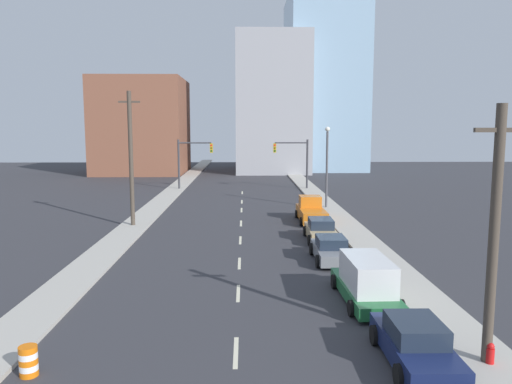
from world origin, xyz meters
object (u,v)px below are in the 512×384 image
at_px(sedan_tan, 321,230).
at_px(pickup_truck_orange, 311,211).
at_px(traffic_signal_right, 297,157).
at_px(fire_hydrant, 490,356).
at_px(traffic_barrel, 28,361).
at_px(sedan_gray, 331,250).
at_px(utility_pole_left_mid, 131,158).
at_px(street_lamp, 327,161).
at_px(sedan_navy, 415,344).
at_px(box_truck_green, 366,281).
at_px(traffic_signal_left, 189,157).
at_px(utility_pole_right_near, 494,235).

height_order(sedan_tan, pickup_truck_orange, pickup_truck_orange).
relative_size(sedan_tan, pickup_truck_orange, 0.85).
xyz_separation_m(traffic_signal_right, pickup_truck_orange, (-1.01, -20.59, -3.13)).
bearing_deg(traffic_signal_right, sedan_tan, -92.64).
bearing_deg(traffic_signal_right, fire_hydrant, -88.22).
distance_m(traffic_barrel, sedan_gray, 17.38).
bearing_deg(utility_pole_left_mid, sedan_gray, -36.68).
height_order(street_lamp, sedan_navy, street_lamp).
xyz_separation_m(box_truck_green, pickup_truck_orange, (0.07, 18.77, -0.15)).
bearing_deg(street_lamp, sedan_navy, -93.94).
bearing_deg(utility_pole_left_mid, fire_hydrant, -54.42).
xyz_separation_m(sedan_tan, pickup_truck_orange, (0.25, 6.86, 0.12)).
bearing_deg(fire_hydrant, sedan_navy, 171.69).
height_order(traffic_signal_left, street_lamp, street_lamp).
distance_m(traffic_signal_right, street_lamp, 14.53).
distance_m(street_lamp, box_truck_green, 25.25).
relative_size(utility_pole_right_near, traffic_barrel, 8.75).
distance_m(utility_pole_left_mid, fire_hydrant, 28.47).
xyz_separation_m(sedan_navy, sedan_gray, (-0.57, 12.46, -0.02)).
bearing_deg(street_lamp, traffic_barrel, -114.58).
bearing_deg(traffic_barrel, utility_pole_right_near, 1.30).
bearing_deg(pickup_truck_orange, traffic_signal_left, 120.12).
bearing_deg(street_lamp, utility_pole_right_near, -89.73).
relative_size(traffic_signal_right, sedan_gray, 1.38).
height_order(traffic_barrel, sedan_tan, sedan_tan).
bearing_deg(utility_pole_left_mid, box_truck_green, -50.50).
xyz_separation_m(utility_pole_left_mid, pickup_truck_orange, (13.90, 2.00, -4.43)).
bearing_deg(sedan_gray, box_truck_green, -86.51).
bearing_deg(traffic_barrel, sedan_gray, 48.31).
bearing_deg(traffic_signal_right, traffic_barrel, -105.94).
bearing_deg(pickup_truck_orange, traffic_barrel, -116.01).
xyz_separation_m(utility_pole_right_near, traffic_barrel, (-14.38, -0.33, -3.80)).
bearing_deg(traffic_barrel, pickup_truck_orange, 64.35).
height_order(traffic_signal_right, utility_pole_left_mid, utility_pole_left_mid).
height_order(traffic_barrel, fire_hydrant, traffic_barrel).
distance_m(utility_pole_left_mid, traffic_barrel, 23.56).
bearing_deg(pickup_truck_orange, sedan_navy, -90.06).
xyz_separation_m(traffic_signal_right, utility_pole_right_near, (1.36, -45.26, 0.34)).
bearing_deg(sedan_tan, fire_hydrant, -80.76).
bearing_deg(sedan_tan, traffic_signal_left, 114.14).
bearing_deg(street_lamp, fire_hydrant, -89.65).
relative_size(utility_pole_right_near, sedan_gray, 1.88).
relative_size(street_lamp, sedan_gray, 1.72).
height_order(traffic_signal_left, sedan_tan, traffic_signal_left).
xyz_separation_m(utility_pole_right_near, sedan_navy, (-2.25, 0.19, -3.60)).
bearing_deg(utility_pole_left_mid, sedan_tan, -19.62).
bearing_deg(traffic_signal_right, sedan_gray, -92.56).
distance_m(traffic_signal_left, fire_hydrant, 47.81).
bearing_deg(sedan_gray, traffic_barrel, -131.39).
relative_size(box_truck_green, pickup_truck_orange, 1.05).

